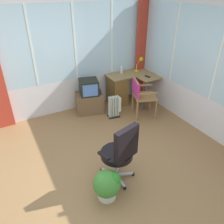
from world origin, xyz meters
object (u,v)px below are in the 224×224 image
(wooden_armchair, at_px, (140,93))
(tv_remote, at_px, (147,76))
(desk_lamp, at_px, (140,62))
(potted_plant, at_px, (108,184))
(tv_on_stand, at_px, (90,98))
(space_heater, at_px, (115,107))
(spray_bottle, at_px, (121,69))
(office_chair, at_px, (121,151))
(desk, at_px, (119,89))

(wooden_armchair, bearing_deg, tv_remote, 39.29)
(desk_lamp, xyz_separation_m, potted_plant, (-2.31, -2.56, -0.74))
(desk_lamp, distance_m, wooden_armchair, 1.08)
(tv_on_stand, distance_m, space_heater, 0.66)
(spray_bottle, bearing_deg, tv_remote, -50.03)
(office_chair, relative_size, potted_plant, 2.24)
(space_heater, distance_m, potted_plant, 2.31)
(desk, xyz_separation_m, tv_on_stand, (-0.85, -0.05, -0.04))
(wooden_armchair, relative_size, tv_on_stand, 1.08)
(desk, height_order, desk_lamp, desk_lamp)
(office_chair, bearing_deg, potted_plant, -149.24)
(desk, xyz_separation_m, office_chair, (-1.33, -2.32, 0.20))
(desk, bearing_deg, desk_lamp, 3.86)
(desk, height_order, tv_remote, tv_remote)
(wooden_armchair, bearing_deg, desk_lamp, 56.21)
(space_heater, bearing_deg, desk_lamp, 28.98)
(desk, height_order, spray_bottle, spray_bottle)
(desk_lamp, relative_size, tv_on_stand, 0.45)
(desk_lamp, xyz_separation_m, space_heater, (-1.09, -0.60, -0.73))
(desk, bearing_deg, tv_on_stand, -176.68)
(desk_lamp, relative_size, office_chair, 0.35)
(tv_remote, height_order, space_heater, tv_remote)
(desk_lamp, height_order, tv_on_stand, desk_lamp)
(desk_lamp, height_order, potted_plant, desk_lamp)
(spray_bottle, bearing_deg, office_chair, -120.92)
(spray_bottle, xyz_separation_m, wooden_armchair, (-0.04, -0.91, -0.27))
(tv_remote, distance_m, potted_plant, 3.12)
(desk, distance_m, potted_plant, 3.02)
(office_chair, height_order, space_heater, office_chair)
(desk, distance_m, tv_on_stand, 0.86)
(desk_lamp, bearing_deg, spray_bottle, 170.92)
(tv_remote, bearing_deg, spray_bottle, 115.10)
(space_heater, xyz_separation_m, potted_plant, (-1.22, -1.96, -0.01))
(space_heater, bearing_deg, tv_on_stand, 128.77)
(wooden_armchair, distance_m, space_heater, 0.66)
(wooden_armchair, relative_size, office_chair, 0.85)
(desk, relative_size, space_heater, 2.16)
(tv_on_stand, xyz_separation_m, potted_plant, (-0.81, -2.47, -0.11))
(desk, bearing_deg, spray_bottle, 43.62)
(desk, xyz_separation_m, wooden_armchair, (0.09, -0.79, 0.19))
(tv_remote, xyz_separation_m, potted_plant, (-2.23, -2.12, -0.51))
(desk_lamp, height_order, spray_bottle, desk_lamp)
(tv_on_stand, relative_size, potted_plant, 1.76)
(wooden_armchair, bearing_deg, tv_on_stand, 141.91)
(spray_bottle, distance_m, tv_on_stand, 1.11)
(desk_lamp, height_order, space_heater, desk_lamp)
(desk, relative_size, spray_bottle, 5.32)
(spray_bottle, bearing_deg, desk_lamp, -9.08)
(tv_on_stand, xyz_separation_m, space_heater, (0.41, -0.51, -0.10))
(spray_bottle, relative_size, tv_on_stand, 0.26)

